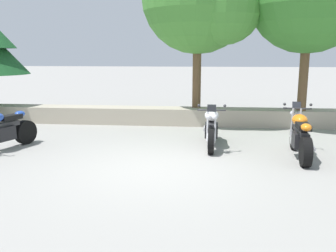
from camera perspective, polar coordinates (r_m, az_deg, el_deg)
ground_plane at (r=7.63m, az=-1.79°, el=-6.53°), size 120.00×120.00×0.00m
stone_wall at (r=12.21m, az=1.18°, el=1.55°), size 36.00×0.80×0.55m
motorcycle_blue_near_left at (r=9.75m, az=-24.54°, el=-0.69°), size 0.98×1.99×1.18m
motorcycle_white_centre at (r=9.30m, az=6.74°, el=-0.28°), size 0.67×2.06×1.18m
motorcycle_orange_far_right at (r=8.82m, az=19.85°, el=-1.49°), size 0.67×2.07×1.18m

